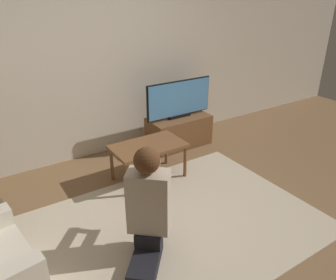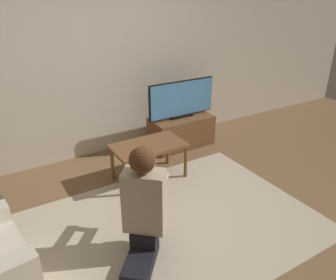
% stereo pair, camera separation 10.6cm
% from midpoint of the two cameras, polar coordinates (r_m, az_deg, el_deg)
% --- Properties ---
extents(ground_plane, '(10.00, 10.00, 0.00)m').
position_cam_midpoint_polar(ground_plane, '(3.33, 0.60, -14.55)').
color(ground_plane, brown).
extents(wall_back, '(10.00, 0.06, 2.60)m').
position_cam_midpoint_polar(wall_back, '(4.39, -13.70, 13.49)').
color(wall_back, beige).
rests_on(wall_back, ground_plane).
extents(rug, '(2.73, 1.97, 0.02)m').
position_cam_midpoint_polar(rug, '(3.32, 0.60, -14.44)').
color(rug, '#BCAD93').
rests_on(rug, ground_plane).
extents(tv_stand, '(0.90, 0.46, 0.44)m').
position_cam_midpoint_polar(tv_stand, '(4.79, 1.26, 1.56)').
color(tv_stand, brown).
rests_on(tv_stand, ground_plane).
extents(tv, '(1.03, 0.08, 0.53)m').
position_cam_midpoint_polar(tv, '(4.62, 1.29, 7.15)').
color(tv, black).
rests_on(tv, tv_stand).
extents(coffee_table, '(0.85, 0.51, 0.45)m').
position_cam_midpoint_polar(coffee_table, '(3.86, -4.24, -1.54)').
color(coffee_table, brown).
rests_on(coffee_table, ground_plane).
extents(person_kneeling, '(0.72, 0.78, 1.02)m').
position_cam_midpoint_polar(person_kneeling, '(2.71, -4.61, -11.04)').
color(person_kneeling, black).
rests_on(person_kneeling, rug).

